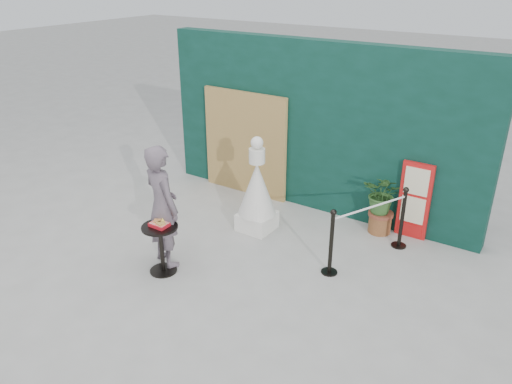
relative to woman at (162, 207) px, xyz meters
name	(u,v)px	position (x,y,z in m)	size (l,w,h in m)	color
ground	(209,286)	(0.93, -0.15, -0.93)	(60.00, 60.00, 0.00)	#ADAAA5
back_wall	(317,128)	(0.93, 3.00, 0.57)	(6.00, 0.30, 3.00)	black
bamboo_fence	(245,144)	(-0.47, 2.79, 0.07)	(1.80, 0.08, 2.00)	tan
woman	(162,207)	(0.00, 0.00, 0.00)	(0.68, 0.45, 1.87)	#665763
menu_board	(414,201)	(2.83, 2.80, -0.28)	(0.50, 0.07, 1.30)	red
statue	(257,193)	(0.57, 1.62, -0.26)	(0.64, 0.64, 1.65)	white
cafe_table	(161,242)	(0.13, -0.22, -0.44)	(0.52, 0.52, 0.75)	black
food_basket	(160,224)	(0.13, -0.22, -0.15)	(0.26, 0.19, 0.11)	red
planter	(383,199)	(2.36, 2.67, -0.33)	(0.62, 0.53, 1.05)	brown
stanchion_barrier	(368,230)	(2.49, 1.74, -0.44)	(0.84, 1.54, 1.03)	black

